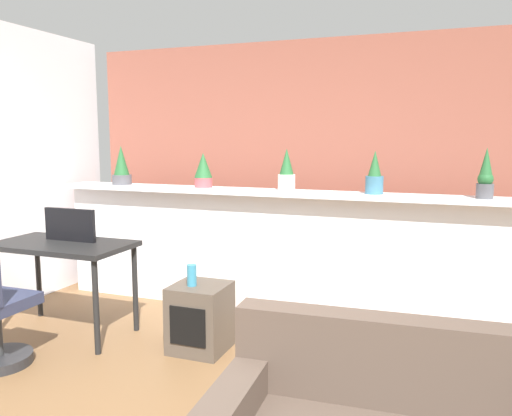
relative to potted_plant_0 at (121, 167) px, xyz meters
name	(u,v)px	position (x,y,z in m)	size (l,w,h in m)	color
divider_wall	(283,254)	(1.66, 0.04, -0.75)	(4.42, 0.16, 1.08)	white
plant_shelf	(282,193)	(1.66, 0.00, -0.19)	(4.42, 0.33, 0.04)	white
brick_wall_behind	(302,171)	(1.66, 0.64, -0.04)	(4.42, 0.10, 2.50)	brown
potted_plant_0	(121,167)	(0.00, 0.00, 0.00)	(0.19, 0.19, 0.38)	#4C4C51
potted_plant_1	(203,170)	(0.88, 0.03, -0.01)	(0.17, 0.17, 0.32)	#B7474C
potted_plant_2	(287,172)	(1.68, 0.03, -0.01)	(0.15, 0.15, 0.37)	silver
potted_plant_3	(375,175)	(2.44, 0.01, -0.02)	(0.15, 0.15, 0.36)	#386B84
potted_plant_4	(486,177)	(3.27, -0.03, 0.00)	(0.13, 0.13, 0.39)	#4C4C51
desk	(63,253)	(0.15, -1.05, -0.62)	(1.10, 0.60, 0.75)	black
tv_monitor	(70,225)	(0.17, -0.97, -0.41)	(0.47, 0.04, 0.26)	black
side_cube_shelf	(200,318)	(1.33, -0.97, -1.04)	(0.40, 0.41, 0.50)	#4C4238
vase_on_shelf	(192,275)	(1.28, -1.00, -0.71)	(0.07, 0.07, 0.16)	teal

